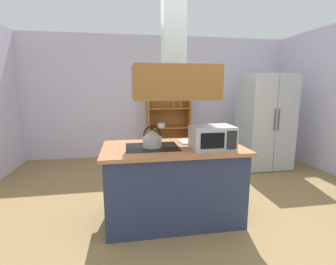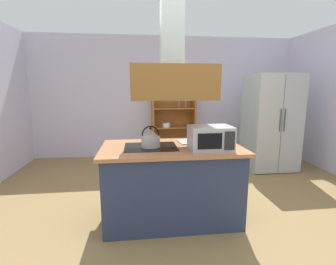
{
  "view_description": "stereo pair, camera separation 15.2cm",
  "coord_description": "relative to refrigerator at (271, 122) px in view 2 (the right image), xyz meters",
  "views": [
    {
      "loc": [
        -0.76,
        -2.69,
        1.58
      ],
      "look_at": [
        -0.24,
        0.4,
        1.0
      ],
      "focal_mm": 26.33,
      "sensor_mm": 36.0,
      "label": 1
    },
    {
      "loc": [
        -0.61,
        -2.71,
        1.58
      ],
      "look_at": [
        -0.24,
        0.4,
        1.0
      ],
      "focal_mm": 26.33,
      "sensor_mm": 36.0,
      "label": 2
    }
  ],
  "objects": [
    {
      "name": "dish_cabinet",
      "position": [
        -1.75,
        1.07,
        -0.15
      ],
      "size": [
        0.97,
        0.4,
        1.72
      ],
      "color": "#A9642A",
      "rests_on": "ground"
    },
    {
      "name": "kettle",
      "position": [
        -2.4,
        -1.66,
        0.09
      ],
      "size": [
        0.22,
        0.22,
        0.24
      ],
      "color": "beige",
      "rests_on": "kitchen_island"
    },
    {
      "name": "ground_plane",
      "position": [
        -1.92,
        -1.71,
        -0.91
      ],
      "size": [
        7.8,
        7.8,
        0.0
      ],
      "primitive_type": "plane",
      "color": "olive"
    },
    {
      "name": "wall_back",
      "position": [
        -1.92,
        1.29,
        0.44
      ],
      "size": [
        6.0,
        0.12,
        2.7
      ],
      "primitive_type": "cube",
      "color": "silver",
      "rests_on": "ground"
    },
    {
      "name": "range_hood",
      "position": [
        -2.15,
        -1.66,
        0.83
      ],
      "size": [
        0.9,
        0.7,
        1.25
      ],
      "color": "#935F29"
    },
    {
      "name": "microwave",
      "position": [
        -1.75,
        -1.85,
        0.12
      ],
      "size": [
        0.46,
        0.35,
        0.26
      ],
      "color": "#B7BABF",
      "rests_on": "kitchen_island"
    },
    {
      "name": "cutting_board",
      "position": [
        -1.87,
        -1.48,
        -0.0
      ],
      "size": [
        0.36,
        0.27,
        0.02
      ],
      "primitive_type": "cube",
      "rotation": [
        0.0,
        0.0,
        0.08
      ],
      "color": "white",
      "rests_on": "kitchen_island"
    },
    {
      "name": "kitchen_island",
      "position": [
        -2.15,
        -1.66,
        -0.46
      ],
      "size": [
        1.63,
        0.9,
        0.9
      ],
      "color": "navy",
      "rests_on": "ground"
    },
    {
      "name": "refrigerator",
      "position": [
        0.0,
        0.0,
        0.0
      ],
      "size": [
        0.9,
        0.77,
        1.82
      ],
      "color": "#AEC3C0",
      "rests_on": "ground"
    }
  ]
}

